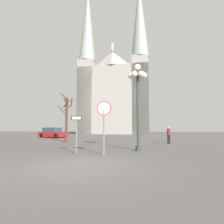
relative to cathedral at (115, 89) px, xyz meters
The scene contains 8 objects.
ground_plane 39.36m from the cathedral, 88.47° to the right, with size 120.00×120.00×0.00m, color #514F4C.
cathedral is the anchor object (origin of this frame).
stop_sign 36.24m from the cathedral, 87.24° to the right, with size 0.76×0.08×2.84m.
one_way_arrow_sign 35.88m from the cathedral, 89.88° to the right, with size 0.63×0.07×2.09m.
street_lamp 33.98m from the cathedral, 83.77° to the right, with size 1.21×1.10×5.53m.
bare_tree 28.29m from the cathedral, 96.73° to the right, with size 1.61×1.61×4.90m.
parked_car_near_red 22.60m from the cathedral, 113.41° to the right, with size 4.55×3.35×1.47m.
pedestrian_walking 30.21m from the cathedral, 76.47° to the right, with size 0.32×0.32×1.56m.
Camera 1 is at (1.91, -6.86, 1.43)m, focal length 29.25 mm.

